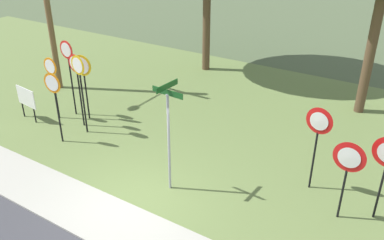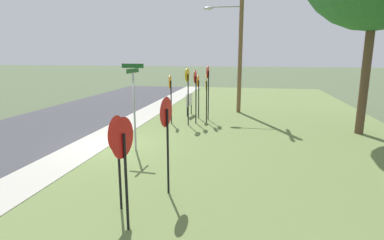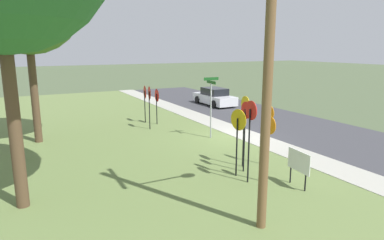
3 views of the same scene
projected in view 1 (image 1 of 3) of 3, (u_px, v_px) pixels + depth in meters
name	position (u px, v px, depth m)	size (l,w,h in m)	color
ground_plane	(131.00, 206.00, 10.76)	(160.00, 160.00, 0.00)	#4C5B3D
sidewalk_strip	(110.00, 222.00, 10.15)	(44.00, 1.60, 0.06)	#ADAA9E
grass_median	(235.00, 119.00, 15.26)	(44.00, 12.00, 0.04)	olive
stop_sign_near_left	(68.00, 63.00, 14.63)	(0.66, 0.11, 2.87)	black
stop_sign_near_right	(77.00, 76.00, 13.88)	(0.63, 0.10, 2.66)	black
stop_sign_far_left	(54.00, 93.00, 12.90)	(0.67, 0.11, 2.44)	black
stop_sign_far_center	(80.00, 79.00, 13.38)	(0.65, 0.12, 2.79)	black
stop_sign_far_right	(52.00, 76.00, 14.51)	(0.64, 0.09, 2.35)	black
stop_sign_center_tall	(83.00, 73.00, 14.41)	(0.76, 0.13, 2.46)	black
yield_sign_near_left	(318.00, 130.00, 10.57)	(0.73, 0.14, 2.46)	black
yield_sign_far_left	(348.00, 164.00, 9.56)	(0.78, 0.11, 2.17)	black
street_name_post	(168.00, 129.00, 10.56)	(0.96, 0.82, 3.13)	#9EA0A8
notice_board	(26.00, 99.00, 14.80)	(1.10, 0.15, 1.25)	black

